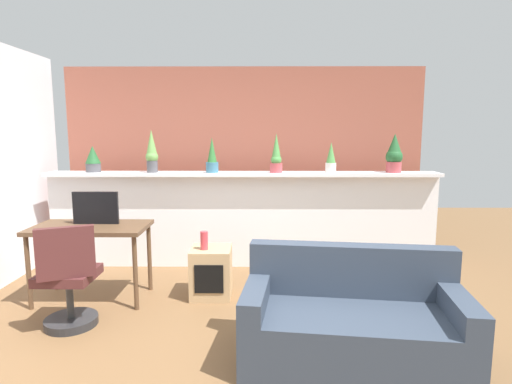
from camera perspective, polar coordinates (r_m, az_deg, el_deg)
The scene contains 16 objects.
ground_plane at distance 3.49m, azimuth -3.10°, elevation -20.19°, with size 12.00×12.00×0.00m, color brown.
divider_wall at distance 5.18m, azimuth -1.79°, elevation -3.94°, with size 4.72×0.16×1.13m, color white.
plant_shelf at distance 5.05m, azimuth -1.83°, elevation 2.48°, with size 4.72×0.34×0.04m, color white.
brick_wall_behind at distance 5.68m, azimuth -1.58°, elevation 4.12°, with size 4.72×0.10×2.50m, color #9E5442.
potted_plant_0 at distance 5.42m, azimuth -21.37°, elevation 4.23°, with size 0.18×0.18×0.32m.
potted_plant_1 at distance 5.15m, azimuth -14.04°, elevation 5.27°, with size 0.15×0.15×0.51m.
potted_plant_2 at distance 5.03m, azimuth -6.02°, elevation 4.71°, with size 0.15×0.15×0.42m.
potted_plant_3 at distance 4.99m, azimuth 2.78°, elevation 4.87°, with size 0.15×0.15×0.47m.
potted_plant_4 at distance 5.08m, azimuth 10.19°, elevation 4.55°, with size 0.13×0.13×0.36m.
potted_plant_5 at distance 5.26m, azimuth 18.35°, elevation 4.90°, with size 0.20×0.20×0.46m.
desk at distance 4.42m, azimuth -21.62°, elevation -5.35°, with size 1.10×0.60×0.75m.
tv_monitor at distance 4.43m, azimuth -21.03°, elevation -2.03°, with size 0.45×0.04×0.32m, color black.
office_chair at distance 3.92m, azimuth -24.20°, elevation -11.42°, with size 0.51×0.51×0.91m.
side_cube_shelf at distance 4.32m, azimuth -6.13°, elevation -10.85°, with size 0.40×0.41×0.50m.
vase_on_shelf at distance 4.19m, azimuth -7.08°, elevation -6.58°, with size 0.08×0.08×0.18m, color #CC3D47.
couch at distance 3.25m, azimuth 13.03°, elevation -17.06°, with size 1.64×0.95×0.80m.
Camera 1 is at (0.20, -3.06, 1.66)m, focal length 29.31 mm.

